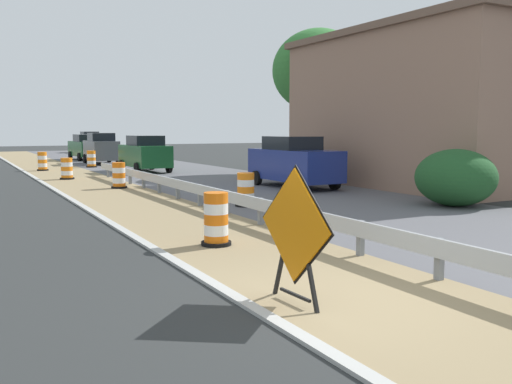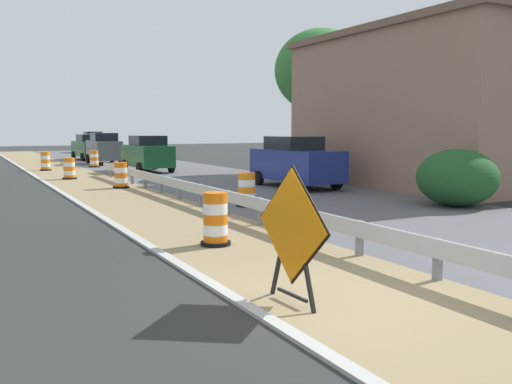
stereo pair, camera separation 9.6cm
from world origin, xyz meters
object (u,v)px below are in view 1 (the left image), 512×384
at_px(traffic_barrel_nearest, 216,221).
at_px(car_lead_near_lane, 145,154).
at_px(car_trailing_near_lane, 294,162).
at_px(traffic_barrel_mid, 119,177).
at_px(car_lead_far_lane, 101,148).
at_px(car_trailing_far_lane, 86,147).
at_px(traffic_barrel_farther, 42,162).
at_px(warning_sign_diamond, 295,230).
at_px(car_mid_far_lane, 90,142).
at_px(traffic_barrel_farthest, 91,160).
at_px(traffic_barrel_close, 246,191).
at_px(utility_pole_near, 475,74).
at_px(traffic_barrel_far, 67,170).

distance_m(traffic_barrel_nearest, car_lead_near_lane, 21.27).
xyz_separation_m(traffic_barrel_nearest, car_trailing_near_lane, (7.87, 9.28, 0.56)).
relative_size(traffic_barrel_mid, car_lead_far_lane, 0.24).
relative_size(car_lead_near_lane, car_trailing_near_lane, 0.94).
distance_m(traffic_barrel_mid, car_trailing_far_lane, 22.84).
bearing_deg(traffic_barrel_nearest, traffic_barrel_farther, 90.55).
height_order(warning_sign_diamond, car_mid_far_lane, car_mid_far_lane).
relative_size(traffic_barrel_mid, car_trailing_far_lane, 0.23).
distance_m(traffic_barrel_farther, car_trailing_near_lane, 17.16).
distance_m(traffic_barrel_farther, car_mid_far_lane, 26.16).
bearing_deg(car_trailing_near_lane, traffic_barrel_farthest, -164.44).
xyz_separation_m(traffic_barrel_close, car_lead_near_lane, (1.56, 15.66, 0.56)).
bearing_deg(utility_pole_near, traffic_barrel_mid, 143.60).
relative_size(traffic_barrel_far, traffic_barrel_farthest, 0.98).
xyz_separation_m(traffic_barrel_mid, car_mid_far_lane, (6.67, 36.83, 0.60)).
height_order(traffic_barrel_far, traffic_barrel_farthest, traffic_barrel_farthest).
relative_size(warning_sign_diamond, car_lead_far_lane, 0.44).
bearing_deg(car_lead_far_lane, traffic_barrel_mid, 171.09).
bearing_deg(car_trailing_far_lane, traffic_barrel_nearest, 170.34).
bearing_deg(car_trailing_near_lane, car_lead_near_lane, -166.22).
relative_size(traffic_barrel_far, car_trailing_far_lane, 0.22).
xyz_separation_m(traffic_barrel_close, car_trailing_near_lane, (4.53, 4.25, 0.59)).
xyz_separation_m(car_mid_far_lane, utility_pole_near, (4.71, -45.22, 3.46)).
distance_m(warning_sign_diamond, traffic_barrel_close, 10.06).
relative_size(traffic_barrel_nearest, car_lead_far_lane, 0.25).
distance_m(traffic_barrel_farthest, car_trailing_near_lane, 17.39).
xyz_separation_m(traffic_barrel_nearest, utility_pole_near, (12.57, 4.05, 4.03)).
height_order(warning_sign_diamond, utility_pole_near, utility_pole_near).
bearing_deg(traffic_barrel_far, car_lead_near_lane, 30.85).
height_order(traffic_barrel_far, car_mid_far_lane, car_mid_far_lane).
xyz_separation_m(warning_sign_diamond, traffic_barrel_far, (0.69, 21.95, -0.58)).
relative_size(car_lead_near_lane, utility_pole_near, 0.51).
bearing_deg(traffic_barrel_far, car_mid_far_lane, 76.01).
bearing_deg(warning_sign_diamond, traffic_barrel_farthest, -99.87).
bearing_deg(car_mid_far_lane, traffic_barrel_close, -6.43).
relative_size(traffic_barrel_far, car_trailing_near_lane, 0.22).
relative_size(warning_sign_diamond, traffic_barrel_farthest, 1.86).
height_order(traffic_barrel_far, traffic_barrel_farther, traffic_barrel_farther).
xyz_separation_m(traffic_barrel_nearest, traffic_barrel_mid, (1.19, 12.43, -0.03)).
bearing_deg(car_trailing_far_lane, car_mid_far_lane, -15.38).
relative_size(traffic_barrel_far, traffic_barrel_farther, 0.95).
bearing_deg(traffic_barrel_farthest, traffic_barrel_nearest, -96.51).
distance_m(traffic_barrel_farthest, car_lead_far_lane, 3.63).
bearing_deg(car_lead_near_lane, car_trailing_near_lane, -166.30).
bearing_deg(traffic_barrel_far, warning_sign_diamond, -91.80).
height_order(traffic_barrel_close, car_trailing_near_lane, car_trailing_near_lane).
bearing_deg(traffic_barrel_mid, traffic_barrel_close, -73.80).
relative_size(car_lead_near_lane, car_mid_far_lane, 1.09).
relative_size(traffic_barrel_farther, utility_pole_near, 0.13).
xyz_separation_m(car_trailing_near_lane, car_mid_far_lane, (-0.01, 39.98, 0.01)).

